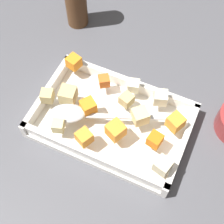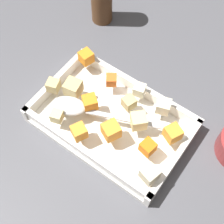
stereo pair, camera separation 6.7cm
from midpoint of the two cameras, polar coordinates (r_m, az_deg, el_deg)
ground_plane at (r=0.72m, az=3.54°, el=-3.25°), size 4.00×4.00×0.00m
baking_dish at (r=0.71m, az=2.71°, el=-1.87°), size 0.32×0.20×0.04m
carrot_chunk_under_handle at (r=0.64m, az=9.24°, el=-6.30°), size 0.03×0.03×0.03m
carrot_chunk_center at (r=0.68m, az=-1.03°, el=1.43°), size 0.04×0.04×0.03m
carrot_chunk_corner_se at (r=0.65m, az=2.81°, el=-3.48°), size 0.04×0.04×0.03m
carrot_chunk_near_left at (r=0.75m, az=-1.93°, el=9.32°), size 0.03×0.03×0.03m
carrot_chunk_near_spoon at (r=0.66m, az=13.39°, el=-3.86°), size 0.04×0.04×0.03m
carrot_chunk_corner_sw at (r=0.65m, az=-2.78°, el=-3.68°), size 0.04×0.04×0.03m
carrot_chunk_heap_side at (r=0.71m, az=2.59°, el=5.32°), size 0.03×0.03×0.02m
potato_chunk_heap_top at (r=0.68m, az=6.00°, el=1.30°), size 0.03×0.03×0.02m
potato_chunk_rim_edge at (r=0.70m, az=-3.80°, el=4.23°), size 0.04×0.04×0.03m
potato_chunk_mid_right at (r=0.69m, az=11.68°, el=0.76°), size 0.04×0.04×0.03m
potato_chunk_corner_ne at (r=0.70m, az=7.64°, el=3.53°), size 0.03×0.03×0.02m
potato_chunk_near_right at (r=0.67m, az=-6.72°, el=-0.94°), size 0.03×0.03×0.02m
potato_chunk_back_center at (r=0.62m, az=9.67°, el=-10.85°), size 0.04×0.04×0.03m
potato_chunk_mid_left at (r=0.71m, az=-7.50°, el=4.37°), size 0.03×0.03×0.03m
potato_chunk_far_left at (r=0.66m, az=7.52°, el=-1.77°), size 0.04×0.04×0.03m
serving_spoon at (r=0.68m, az=-3.60°, el=0.58°), size 0.23×0.12×0.02m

